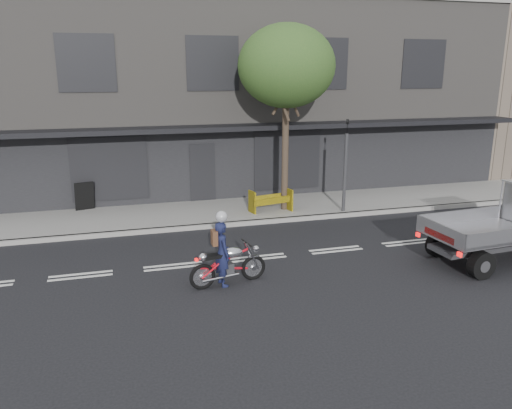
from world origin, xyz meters
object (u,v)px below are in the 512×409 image
object	(u,v)px
traffic_light_pole	(345,171)
rider	(222,254)
sandwich_board	(84,196)
motorcycle	(228,264)
construction_barrier	(273,202)
street_tree	(286,67)

from	to	relation	value
traffic_light_pole	rider	world-z (taller)	traffic_light_pole
traffic_light_pole	sandwich_board	world-z (taller)	traffic_light_pole
motorcycle	rider	bearing A→B (deg)	170.43
construction_barrier	sandwich_board	xyz separation A→B (m)	(-6.56, 2.22, 0.12)
sandwich_board	construction_barrier	bearing A→B (deg)	-33.41
street_tree	rider	world-z (taller)	street_tree
street_tree	motorcycle	bearing A→B (deg)	-120.73
rider	sandwich_board	distance (m)	8.34
rider	sandwich_board	world-z (taller)	rider
construction_barrier	sandwich_board	bearing A→B (deg)	161.33
traffic_light_pole	motorcycle	size ratio (longest dim) A/B	1.74
traffic_light_pole	motorcycle	bearing A→B (deg)	-137.96
street_tree	construction_barrier	world-z (taller)	street_tree
sandwich_board	street_tree	bearing A→B (deg)	-28.88
rider	motorcycle	bearing A→B (deg)	-99.57
street_tree	rider	distance (m)	8.07
traffic_light_pole	motorcycle	xyz separation A→B (m)	(-5.40, -4.87, -1.12)
motorcycle	sandwich_board	bearing A→B (deg)	106.90
street_tree	traffic_light_pole	xyz separation A→B (m)	(2.00, -0.85, -3.63)
street_tree	motorcycle	xyz separation A→B (m)	(-3.40, -5.72, -4.74)
traffic_light_pole	rider	size ratio (longest dim) A/B	2.14
street_tree	sandwich_board	size ratio (longest dim) A/B	6.27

